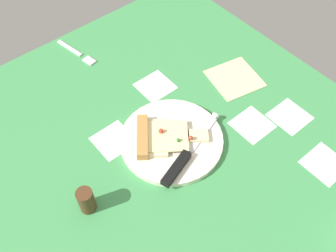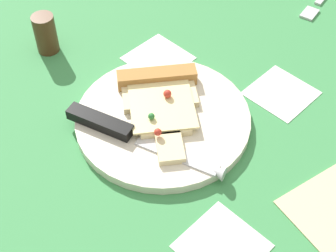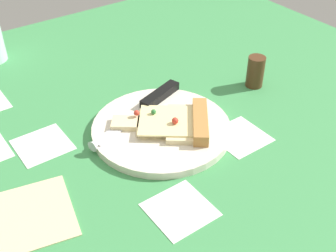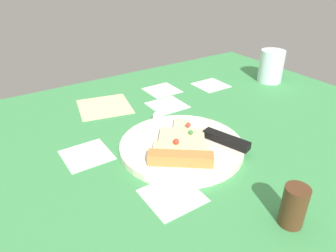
# 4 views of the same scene
# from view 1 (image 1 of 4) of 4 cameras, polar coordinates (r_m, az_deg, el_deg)

# --- Properties ---
(ground_plane) EXTENTS (1.12, 1.12, 0.03)m
(ground_plane) POSITION_cam_1_polar(r_m,az_deg,el_deg) (0.94, -1.74, -6.85)
(ground_plane) COLOR #3D8C4C
(ground_plane) RESTS_ON ground
(plate) EXTENTS (0.25, 0.25, 0.01)m
(plate) POSITION_cam_1_polar(r_m,az_deg,el_deg) (0.96, 0.50, -2.07)
(plate) COLOR silver
(plate) RESTS_ON ground_plane
(pizza_slice) EXTENTS (0.19, 0.17, 0.02)m
(pizza_slice) POSITION_cam_1_polar(r_m,az_deg,el_deg) (0.95, -1.07, -1.61)
(pizza_slice) COLOR beige
(pizza_slice) RESTS_ON plate
(knife) EXTENTS (0.24, 0.09, 0.02)m
(knife) POSITION_cam_1_polar(r_m,az_deg,el_deg) (0.92, 2.70, -4.20)
(knife) COLOR silver
(knife) RESTS_ON plate
(pepper_shaker) EXTENTS (0.04, 0.04, 0.07)m
(pepper_shaker) POSITION_cam_1_polar(r_m,az_deg,el_deg) (0.87, -11.79, -10.55)
(pepper_shaker) COLOR #4C2D19
(pepper_shaker) RESTS_ON ground_plane
(fork) EXTENTS (0.05, 0.15, 0.01)m
(fork) POSITION_cam_1_polar(r_m,az_deg,el_deg) (1.21, -13.01, 10.33)
(fork) COLOR silver
(fork) RESTS_ON ground_plane
(napkin) EXTENTS (0.16, 0.16, 0.00)m
(napkin) POSITION_cam_1_polar(r_m,az_deg,el_deg) (1.12, 9.68, 6.88)
(napkin) COLOR beige
(napkin) RESTS_ON ground_plane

